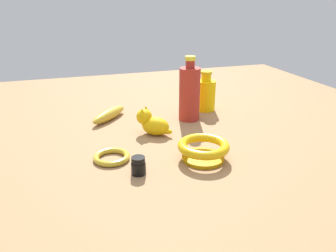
# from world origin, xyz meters

# --- Properties ---
(ground) EXTENTS (2.00, 2.00, 0.00)m
(ground) POSITION_xyz_m (0.00, 0.00, 0.00)
(ground) COLOR #936D47
(cat_figurine) EXTENTS (0.12, 0.11, 0.09)m
(cat_figurine) POSITION_xyz_m (-0.04, 0.05, 0.04)
(cat_figurine) COLOR #DEAB0B
(cat_figurine) RESTS_ON ground
(bangle) EXTENTS (0.11, 0.11, 0.02)m
(bangle) POSITION_xyz_m (-0.20, -0.10, 0.01)
(bangle) COLOR gold
(bangle) RESTS_ON ground
(bottle_tall) EXTENTS (0.08, 0.08, 0.24)m
(bottle_tall) POSITION_xyz_m (0.13, 0.15, 0.10)
(bottle_tall) COLOR #A22920
(bottle_tall) RESTS_ON ground
(bowl) EXTENTS (0.15, 0.15, 0.06)m
(bowl) POSITION_xyz_m (0.05, -0.17, 0.03)
(bowl) COLOR #B98808
(bowl) RESTS_ON ground
(nail_polish_jar) EXTENTS (0.04, 0.04, 0.05)m
(nail_polish_jar) POSITION_xyz_m (-0.15, -0.20, 0.02)
(nail_polish_jar) COLOR black
(nail_polish_jar) RESTS_ON ground
(banana) EXTENTS (0.16, 0.17, 0.04)m
(banana) POSITION_xyz_m (-0.16, 0.24, 0.02)
(banana) COLOR gold
(banana) RESTS_ON ground
(bottle_short) EXTENTS (0.08, 0.08, 0.16)m
(bottle_short) POSITION_xyz_m (0.24, 0.24, 0.07)
(bottle_short) COLOR yellow
(bottle_short) RESTS_ON ground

